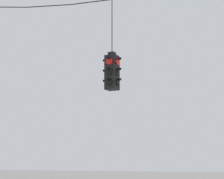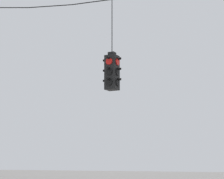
% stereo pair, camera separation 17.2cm
% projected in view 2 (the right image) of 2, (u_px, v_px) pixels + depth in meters
% --- Properties ---
extents(traffic_light_over_intersection, '(0.58, 0.58, 2.76)m').
position_uv_depth(traffic_light_over_intersection, '(112.00, 72.00, 12.75)').
color(traffic_light_over_intersection, black).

